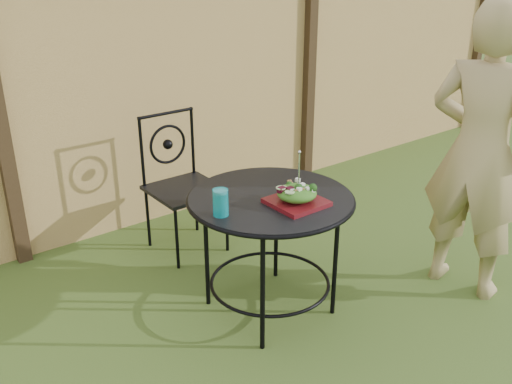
% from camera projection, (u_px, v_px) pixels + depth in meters
% --- Properties ---
extents(ground, '(60.00, 60.00, 0.00)m').
position_uv_depth(ground, '(394.00, 343.00, 3.09)').
color(ground, '#2C4516').
rests_on(ground, ground).
extents(fence, '(8.00, 0.12, 1.90)m').
position_uv_depth(fence, '(178.00, 95.00, 4.31)').
color(fence, '#E4BA70').
rests_on(fence, ground).
extents(patio_table, '(0.92, 0.92, 0.72)m').
position_uv_depth(patio_table, '(271.00, 219.00, 3.16)').
color(patio_table, black).
rests_on(patio_table, ground).
extents(patio_chair, '(0.46, 0.46, 0.95)m').
position_uv_depth(patio_chair, '(181.00, 180.00, 3.91)').
color(patio_chair, black).
rests_on(patio_chair, ground).
extents(diner, '(0.54, 0.71, 1.76)m').
position_uv_depth(diner, '(480.00, 153.00, 3.29)').
color(diner, tan).
rests_on(diner, ground).
extents(salad_plate, '(0.27, 0.27, 0.02)m').
position_uv_depth(salad_plate, '(297.00, 202.00, 3.00)').
color(salad_plate, '#4F0B12').
rests_on(salad_plate, patio_table).
extents(salad, '(0.21, 0.21, 0.08)m').
position_uv_depth(salad, '(297.00, 193.00, 2.98)').
color(salad, '#235614').
rests_on(salad, salad_plate).
extents(fork, '(0.01, 0.01, 0.18)m').
position_uv_depth(fork, '(299.00, 170.00, 2.94)').
color(fork, silver).
rests_on(fork, salad).
extents(drinking_glass, '(0.08, 0.08, 0.14)m').
position_uv_depth(drinking_glass, '(221.00, 203.00, 2.86)').
color(drinking_glass, '#0C8992').
rests_on(drinking_glass, patio_table).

